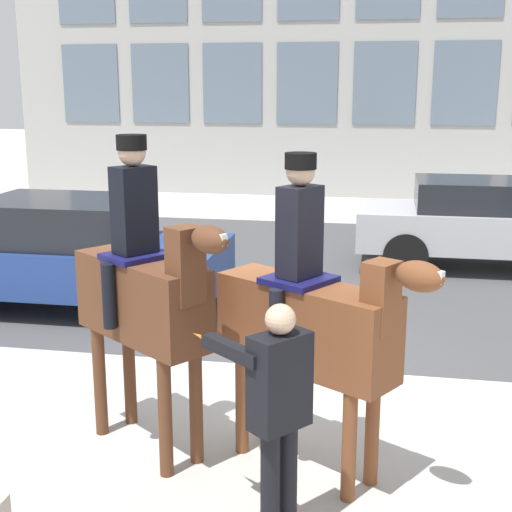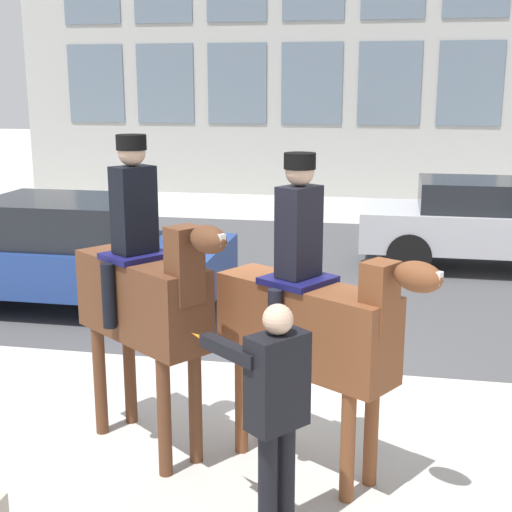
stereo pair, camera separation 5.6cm
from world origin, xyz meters
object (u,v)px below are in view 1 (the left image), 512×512
at_px(pedestrian_bystander, 277,405).
at_px(mounted_horse_lead, 145,291).
at_px(mounted_horse_companion, 310,317).
at_px(street_car_near_lane, 69,252).
at_px(street_car_far_lane, 484,222).

bearing_deg(pedestrian_bystander, mounted_horse_lead, -0.38).
height_order(mounted_horse_lead, mounted_horse_companion, mounted_horse_lead).
xyz_separation_m(mounted_horse_lead, street_car_near_lane, (-2.36, 3.64, -0.61)).
distance_m(mounted_horse_companion, street_car_far_lane, 7.35).
relative_size(pedestrian_bystander, street_car_near_lane, 0.40).
height_order(pedestrian_bystander, street_car_far_lane, pedestrian_bystander).
bearing_deg(street_car_far_lane, mounted_horse_companion, -107.35).
height_order(street_car_near_lane, street_car_far_lane, street_car_near_lane).
xyz_separation_m(mounted_horse_companion, street_car_far_lane, (2.19, 7.00, -0.49)).
bearing_deg(pedestrian_bystander, street_car_near_lane, -12.97).
distance_m(pedestrian_bystander, street_car_near_lane, 5.91).
bearing_deg(pedestrian_bystander, mounted_horse_companion, -56.97).
bearing_deg(mounted_horse_companion, street_car_far_lane, 104.33).
bearing_deg(mounted_horse_lead, pedestrian_bystander, -3.34).
distance_m(mounted_horse_companion, street_car_near_lane, 5.28).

